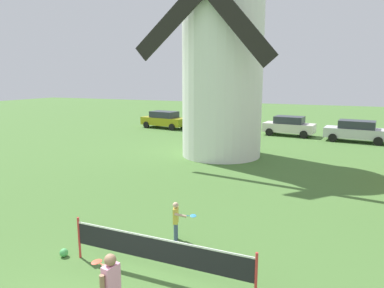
{
  "coord_description": "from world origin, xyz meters",
  "views": [
    {
      "loc": [
        3.95,
        -4.17,
        4.6
      ],
      "look_at": [
        0.24,
        4.4,
        2.83
      ],
      "focal_mm": 32.8,
      "sensor_mm": 36.0,
      "label": 1
    }
  ],
  "objects_px": {
    "player_near": "(111,286)",
    "stray_ball": "(64,253)",
    "parked_car_green": "(216,123)",
    "parked_car_silver": "(356,131)",
    "tennis_net": "(158,250)",
    "parked_car_mustard": "(164,119)",
    "player_far": "(177,219)",
    "parked_car_cream": "(289,126)",
    "windmill": "(223,45)"
  },
  "relations": [
    {
      "from": "player_near",
      "to": "stray_ball",
      "type": "relative_size",
      "value": 6.75
    },
    {
      "from": "parked_car_green",
      "to": "parked_car_silver",
      "type": "xyz_separation_m",
      "value": [
        10.91,
        -0.24,
        0.0
      ]
    },
    {
      "from": "tennis_net",
      "to": "parked_car_mustard",
      "type": "relative_size",
      "value": 1.04
    },
    {
      "from": "player_near",
      "to": "parked_car_green",
      "type": "bearing_deg",
      "value": 104.95
    },
    {
      "from": "stray_ball",
      "to": "parked_car_mustard",
      "type": "bearing_deg",
      "value": 111.51
    },
    {
      "from": "tennis_net",
      "to": "stray_ball",
      "type": "distance_m",
      "value": 2.79
    },
    {
      "from": "player_near",
      "to": "stray_ball",
      "type": "distance_m",
      "value": 3.28
    },
    {
      "from": "player_far",
      "to": "parked_car_green",
      "type": "relative_size",
      "value": 0.26
    },
    {
      "from": "player_near",
      "to": "parked_car_green",
      "type": "distance_m",
      "value": 24.16
    },
    {
      "from": "stray_ball",
      "to": "parked_car_cream",
      "type": "xyz_separation_m",
      "value": [
        2.5,
        22.4,
        0.7
      ]
    },
    {
      "from": "windmill",
      "to": "tennis_net",
      "type": "bearing_deg",
      "value": -77.54
    },
    {
      "from": "windmill",
      "to": "parked_car_mustard",
      "type": "height_order",
      "value": "windmill"
    },
    {
      "from": "player_near",
      "to": "stray_ball",
      "type": "height_order",
      "value": "player_near"
    },
    {
      "from": "player_far",
      "to": "stray_ball",
      "type": "height_order",
      "value": "player_far"
    },
    {
      "from": "player_far",
      "to": "parked_car_green",
      "type": "bearing_deg",
      "value": 106.42
    },
    {
      "from": "parked_car_green",
      "to": "parked_car_silver",
      "type": "bearing_deg",
      "value": -1.28
    },
    {
      "from": "player_far",
      "to": "parked_car_silver",
      "type": "relative_size",
      "value": 0.25
    },
    {
      "from": "tennis_net",
      "to": "parked_car_cream",
      "type": "height_order",
      "value": "parked_car_cream"
    },
    {
      "from": "parked_car_mustard",
      "to": "player_far",
      "type": "bearing_deg",
      "value": -61.29
    },
    {
      "from": "windmill",
      "to": "parked_car_silver",
      "type": "distance_m",
      "value": 12.52
    },
    {
      "from": "parked_car_silver",
      "to": "player_near",
      "type": "bearing_deg",
      "value": -101.45
    },
    {
      "from": "windmill",
      "to": "parked_car_green",
      "type": "height_order",
      "value": "windmill"
    },
    {
      "from": "parked_car_green",
      "to": "player_near",
      "type": "bearing_deg",
      "value": -75.05
    },
    {
      "from": "tennis_net",
      "to": "parked_car_green",
      "type": "bearing_deg",
      "value": 106.11
    },
    {
      "from": "player_near",
      "to": "tennis_net",
      "type": "bearing_deg",
      "value": 90.31
    },
    {
      "from": "windmill",
      "to": "parked_car_silver",
      "type": "xyz_separation_m",
      "value": [
        7.58,
        8.23,
        -5.62
      ]
    },
    {
      "from": "windmill",
      "to": "parked_car_cream",
      "type": "bearing_deg",
      "value": 73.82
    },
    {
      "from": "parked_car_silver",
      "to": "parked_car_cream",
      "type": "bearing_deg",
      "value": 168.95
    },
    {
      "from": "windmill",
      "to": "player_far",
      "type": "bearing_deg",
      "value": -77.61
    },
    {
      "from": "parked_car_silver",
      "to": "tennis_net",
      "type": "bearing_deg",
      "value": -102.41
    },
    {
      "from": "tennis_net",
      "to": "parked_car_silver",
      "type": "distance_m",
      "value": 21.81
    },
    {
      "from": "windmill",
      "to": "parked_car_mustard",
      "type": "xyz_separation_m",
      "value": [
        -8.59,
        8.98,
        -5.62
      ]
    },
    {
      "from": "player_near",
      "to": "parked_car_mustard",
      "type": "bearing_deg",
      "value": 115.71
    },
    {
      "from": "windmill",
      "to": "parked_car_silver",
      "type": "height_order",
      "value": "windmill"
    },
    {
      "from": "tennis_net",
      "to": "parked_car_green",
      "type": "height_order",
      "value": "parked_car_green"
    },
    {
      "from": "player_near",
      "to": "player_far",
      "type": "bearing_deg",
      "value": 96.83
    },
    {
      "from": "parked_car_green",
      "to": "parked_car_cream",
      "type": "distance_m",
      "value": 6.04
    },
    {
      "from": "player_near",
      "to": "parked_car_silver",
      "type": "xyz_separation_m",
      "value": [
        4.68,
        23.1,
        -0.02
      ]
    },
    {
      "from": "player_near",
      "to": "parked_car_silver",
      "type": "height_order",
      "value": "parked_car_silver"
    },
    {
      "from": "tennis_net",
      "to": "player_near",
      "type": "distance_m",
      "value": 1.8
    },
    {
      "from": "parked_car_mustard",
      "to": "parked_car_silver",
      "type": "relative_size",
      "value": 1.0
    },
    {
      "from": "stray_ball",
      "to": "parked_car_cream",
      "type": "distance_m",
      "value": 22.55
    },
    {
      "from": "stray_ball",
      "to": "parked_car_silver",
      "type": "relative_size",
      "value": 0.05
    },
    {
      "from": "stray_ball",
      "to": "parked_car_green",
      "type": "bearing_deg",
      "value": 99.16
    },
    {
      "from": "parked_car_cream",
      "to": "tennis_net",
      "type": "bearing_deg",
      "value": -89.42
    },
    {
      "from": "parked_car_mustard",
      "to": "parked_car_cream",
      "type": "height_order",
      "value": "same"
    },
    {
      "from": "parked_car_cream",
      "to": "parked_car_silver",
      "type": "height_order",
      "value": "same"
    },
    {
      "from": "windmill",
      "to": "parked_car_mustard",
      "type": "bearing_deg",
      "value": 133.72
    },
    {
      "from": "tennis_net",
      "to": "player_near",
      "type": "height_order",
      "value": "player_near"
    },
    {
      "from": "parked_car_green",
      "to": "tennis_net",
      "type": "bearing_deg",
      "value": -73.89
    }
  ]
}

